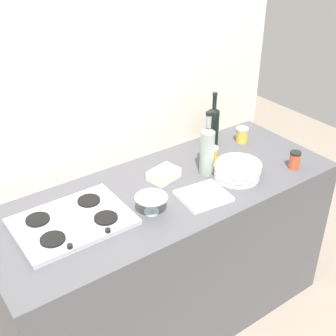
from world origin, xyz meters
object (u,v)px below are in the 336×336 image
(stovetop_hob, at_px, (72,222))
(condiment_jar_spare, at_px, (295,160))
(wine_bottle_leftmost, at_px, (207,149))
(butter_dish, at_px, (164,174))
(wine_bottle_mid_left, at_px, (213,125))
(condiment_jar_rear, at_px, (211,155))
(mixing_bowl, at_px, (151,204))
(plate_stack, at_px, (237,170))
(condiment_jar_front, at_px, (242,135))
(cutting_board, at_px, (203,196))

(stovetop_hob, distance_m, condiment_jar_spare, 1.20)
(wine_bottle_leftmost, relative_size, butter_dish, 2.29)
(wine_bottle_mid_left, relative_size, condiment_jar_rear, 3.23)
(mixing_bowl, height_order, condiment_jar_spare, condiment_jar_spare)
(wine_bottle_leftmost, bearing_deg, plate_stack, -50.02)
(mixing_bowl, height_order, condiment_jar_front, condiment_jar_front)
(plate_stack, distance_m, mixing_bowl, 0.53)
(condiment_jar_rear, bearing_deg, wine_bottle_leftmost, -144.49)
(plate_stack, distance_m, condiment_jar_front, 0.41)
(stovetop_hob, height_order, condiment_jar_rear, condiment_jar_rear)
(condiment_jar_front, height_order, cutting_board, condiment_jar_front)
(stovetop_hob, height_order, butter_dish, butter_dish)
(wine_bottle_mid_left, height_order, mixing_bowl, wine_bottle_mid_left)
(wine_bottle_mid_left, relative_size, butter_dish, 2.13)
(wine_bottle_mid_left, relative_size, condiment_jar_front, 3.61)
(plate_stack, height_order, condiment_jar_spare, condiment_jar_spare)
(wine_bottle_leftmost, xyz_separation_m, cutting_board, (-0.16, -0.17, -0.13))
(stovetop_hob, relative_size, mixing_bowl, 3.31)
(condiment_jar_rear, distance_m, cutting_board, 0.34)
(plate_stack, height_order, butter_dish, plate_stack)
(mixing_bowl, distance_m, condiment_jar_rear, 0.55)
(condiment_jar_front, height_order, condiment_jar_rear, condiment_jar_rear)
(wine_bottle_leftmost, bearing_deg, condiment_jar_spare, -29.38)
(plate_stack, bearing_deg, butter_dish, 146.85)
(stovetop_hob, bearing_deg, condiment_jar_front, 7.14)
(plate_stack, distance_m, cutting_board, 0.27)
(condiment_jar_rear, bearing_deg, condiment_jar_front, 16.46)
(condiment_jar_front, bearing_deg, plate_stack, -136.87)
(mixing_bowl, relative_size, condiment_jar_rear, 1.50)
(butter_dish, xyz_separation_m, condiment_jar_rear, (0.30, -0.02, 0.02))
(condiment_jar_front, height_order, condiment_jar_spare, condiment_jar_spare)
(plate_stack, relative_size, wine_bottle_mid_left, 0.75)
(wine_bottle_leftmost, distance_m, condiment_jar_spare, 0.48)
(plate_stack, xyz_separation_m, wine_bottle_mid_left, (0.13, 0.35, 0.09))
(stovetop_hob, distance_m, condiment_jar_front, 1.17)
(plate_stack, height_order, condiment_jar_rear, condiment_jar_rear)
(wine_bottle_mid_left, bearing_deg, condiment_jar_rear, -132.31)
(stovetop_hob, xyz_separation_m, cutting_board, (0.60, -0.18, -0.00))
(condiment_jar_front, relative_size, condiment_jar_spare, 0.92)
(cutting_board, bearing_deg, condiment_jar_front, 30.00)
(condiment_jar_rear, xyz_separation_m, condiment_jar_spare, (0.33, -0.29, -0.00))
(mixing_bowl, bearing_deg, plate_stack, 0.04)
(plate_stack, bearing_deg, mixing_bowl, -179.96)
(condiment_jar_rear, bearing_deg, mixing_bowl, -160.12)
(wine_bottle_mid_left, relative_size, mixing_bowl, 2.15)
(stovetop_hob, bearing_deg, plate_stack, -8.79)
(plate_stack, relative_size, wine_bottle_leftmost, 0.70)
(butter_dish, relative_size, condiment_jar_rear, 1.52)
(plate_stack, relative_size, condiment_jar_spare, 2.49)
(wine_bottle_mid_left, height_order, cutting_board, wine_bottle_mid_left)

